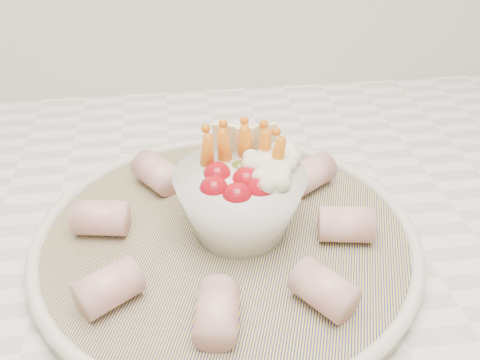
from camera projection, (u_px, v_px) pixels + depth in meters
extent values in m
cube|color=white|center=(230.00, 234.00, 0.53)|extent=(2.04, 0.62, 0.04)
cylinder|color=navy|center=(227.00, 241.00, 0.48)|extent=(0.44, 0.44, 0.01)
torus|color=silver|center=(226.00, 235.00, 0.48)|extent=(0.35, 0.35, 0.01)
sphere|color=#A30A16|center=(214.00, 190.00, 0.44)|extent=(0.02, 0.02, 0.02)
sphere|color=#A30A16|center=(237.00, 197.00, 0.43)|extent=(0.02, 0.02, 0.02)
sphere|color=#A30A16|center=(260.00, 191.00, 0.44)|extent=(0.02, 0.02, 0.02)
sphere|color=#A30A16|center=(217.00, 176.00, 0.46)|extent=(0.02, 0.02, 0.02)
sphere|color=#A30A16|center=(246.00, 181.00, 0.45)|extent=(0.02, 0.02, 0.02)
sphere|color=#A30A16|center=(267.00, 179.00, 0.45)|extent=(0.02, 0.02, 0.02)
sphere|color=#4D6622|center=(240.00, 171.00, 0.47)|extent=(0.02, 0.02, 0.02)
cone|color=orange|center=(225.00, 154.00, 0.47)|extent=(0.03, 0.03, 0.06)
cone|color=orange|center=(245.00, 151.00, 0.48)|extent=(0.02, 0.03, 0.06)
cone|color=orange|center=(264.00, 154.00, 0.47)|extent=(0.02, 0.03, 0.06)
cone|color=orange|center=(207.00, 159.00, 0.46)|extent=(0.02, 0.03, 0.06)
cone|color=orange|center=(276.00, 162.00, 0.46)|extent=(0.02, 0.03, 0.06)
sphere|color=#EDEACD|center=(277.00, 173.00, 0.46)|extent=(0.03, 0.03, 0.03)
sphere|color=#EDEACD|center=(272.00, 186.00, 0.44)|extent=(0.03, 0.03, 0.03)
sphere|color=#EDEACD|center=(282.00, 163.00, 0.47)|extent=(0.03, 0.03, 0.03)
sphere|color=#EDEACD|center=(260.00, 169.00, 0.46)|extent=(0.03, 0.03, 0.03)
cube|color=#F8F4C1|center=(234.00, 144.00, 0.48)|extent=(0.04, 0.02, 0.04)
cube|color=#F8F4C1|center=(255.00, 144.00, 0.48)|extent=(0.04, 0.02, 0.04)
cylinder|color=#C2585E|center=(346.00, 224.00, 0.47)|extent=(0.05, 0.04, 0.03)
cylinder|color=#C2585E|center=(310.00, 174.00, 0.53)|extent=(0.06, 0.05, 0.03)
cylinder|color=#C2585E|center=(233.00, 152.00, 0.57)|extent=(0.04, 0.05, 0.03)
cylinder|color=#C2585E|center=(157.00, 173.00, 0.53)|extent=(0.05, 0.06, 0.03)
cylinder|color=#C2585E|center=(101.00, 218.00, 0.47)|extent=(0.05, 0.04, 0.03)
cylinder|color=#C2585E|center=(109.00, 287.00, 0.40)|extent=(0.06, 0.05, 0.03)
cylinder|color=#C2585E|center=(217.00, 313.00, 0.38)|extent=(0.04, 0.05, 0.03)
cylinder|color=#C2585E|center=(324.00, 290.00, 0.40)|extent=(0.05, 0.06, 0.03)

